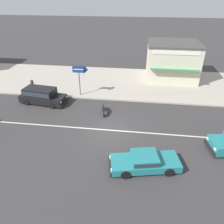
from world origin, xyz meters
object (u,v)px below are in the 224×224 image
(sedan_teal_2, at_px, (144,161))
(motorcycle_0, at_px, (103,109))
(shopfront_corner_warung, at_px, (172,60))
(pedestrian_near_clock, at_px, (32,85))
(arrow_signboard, at_px, (84,71))
(minivan_black_4, at_px, (42,95))

(sedan_teal_2, bearing_deg, motorcycle_0, 119.57)
(sedan_teal_2, bearing_deg, shopfront_corner_warung, 79.17)
(pedestrian_near_clock, relative_size, shopfront_corner_warung, 0.25)
(sedan_teal_2, height_order, pedestrian_near_clock, pedestrian_near_clock)
(sedan_teal_2, distance_m, shopfront_corner_warung, 16.93)
(motorcycle_0, distance_m, arrow_signboard, 4.80)
(sedan_teal_2, relative_size, pedestrian_near_clock, 3.04)
(motorcycle_0, bearing_deg, pedestrian_near_clock, 158.61)
(pedestrian_near_clock, xyz_separation_m, shopfront_corner_warung, (15.27, 6.62, 1.31))
(minivan_black_4, relative_size, pedestrian_near_clock, 3.08)
(shopfront_corner_warung, bearing_deg, minivan_black_4, -147.26)
(minivan_black_4, bearing_deg, pedestrian_near_clock, 133.56)
(sedan_teal_2, relative_size, shopfront_corner_warung, 0.75)
(minivan_black_4, distance_m, motorcycle_0, 6.59)
(minivan_black_4, xyz_separation_m, arrow_signboard, (3.97, 2.03, 2.00))
(arrow_signboard, height_order, shopfront_corner_warung, shopfront_corner_warung)
(arrow_signboard, bearing_deg, pedestrian_near_clock, -179.54)
(sedan_teal_2, distance_m, motorcycle_0, 7.63)
(sedan_teal_2, bearing_deg, pedestrian_near_clock, 140.71)
(motorcycle_0, relative_size, pedestrian_near_clock, 1.14)
(pedestrian_near_clock, bearing_deg, shopfront_corner_warung, 23.45)
(sedan_teal_2, distance_m, arrow_signboard, 11.98)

